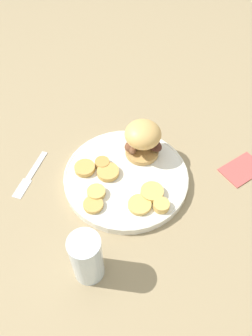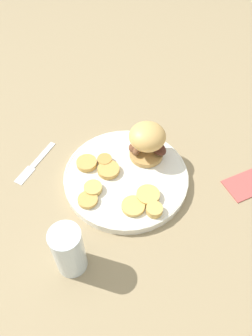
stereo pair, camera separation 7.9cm
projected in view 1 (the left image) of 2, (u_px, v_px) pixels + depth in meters
name	position (u px, v px, depth m)	size (l,w,h in m)	color
ground_plane	(126.00, 180.00, 0.82)	(4.00, 4.00, 0.00)	#937F5B
dinner_plate	(126.00, 177.00, 0.81)	(0.31, 0.31, 0.02)	white
sandwich	(142.00, 138.00, 0.81)	(0.10, 0.10, 0.10)	tan
potato_round_0	(85.00, 168.00, 0.81)	(0.05, 0.05, 0.01)	tan
potato_round_1	(108.00, 172.00, 0.80)	(0.05, 0.05, 0.01)	tan
potato_round_2	(161.00, 205.00, 0.74)	(0.04, 0.04, 0.02)	tan
potato_round_3	(152.00, 192.00, 0.76)	(0.05, 0.05, 0.01)	tan
potato_round_4	(96.00, 192.00, 0.77)	(0.04, 0.04, 0.01)	tan
potato_round_5	(140.00, 205.00, 0.75)	(0.05, 0.05, 0.01)	tan
potato_round_6	(102.00, 163.00, 0.82)	(0.04, 0.04, 0.01)	#BC8942
potato_round_7	(93.00, 205.00, 0.75)	(0.05, 0.05, 0.01)	tan
fork	(31.00, 175.00, 0.83)	(0.14, 0.11, 0.00)	silver
drinking_glass	(87.00, 258.00, 0.63)	(0.06, 0.06, 0.13)	silver
napkin	(242.00, 169.00, 0.84)	(0.11, 0.07, 0.01)	#B24C47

